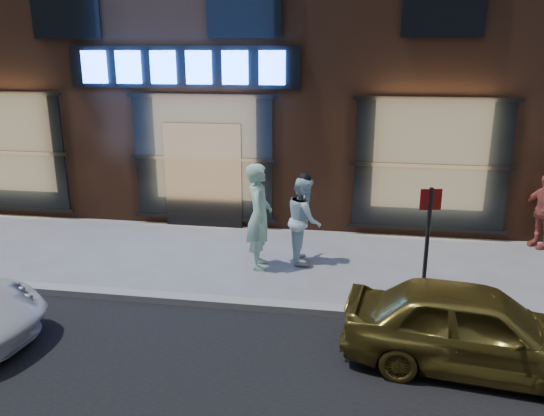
{
  "coord_description": "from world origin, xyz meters",
  "views": [
    {
      "loc": [
        3.45,
        -7.49,
        3.91
      ],
      "look_at": [
        1.97,
        1.6,
        1.2
      ],
      "focal_mm": 35.0,
      "sensor_mm": 36.0,
      "label": 1
    }
  ],
  "objects_px": {
    "man_bowtie": "(259,216)",
    "passerby": "(543,211)",
    "sign_post": "(427,239)",
    "man_cap": "(304,220)",
    "gold_sedan": "(475,328)"
  },
  "relations": [
    {
      "from": "man_cap",
      "to": "passerby",
      "type": "relative_size",
      "value": 1.07
    },
    {
      "from": "passerby",
      "to": "sign_post",
      "type": "height_order",
      "value": "sign_post"
    },
    {
      "from": "man_cap",
      "to": "sign_post",
      "type": "distance_m",
      "value": 2.77
    },
    {
      "from": "man_bowtie",
      "to": "sign_post",
      "type": "xyz_separation_m",
      "value": [
        2.84,
        -1.39,
        0.22
      ]
    },
    {
      "from": "man_bowtie",
      "to": "man_cap",
      "type": "distance_m",
      "value": 0.92
    },
    {
      "from": "sign_post",
      "to": "passerby",
      "type": "bearing_deg",
      "value": 39.47
    },
    {
      "from": "man_cap",
      "to": "sign_post",
      "type": "relative_size",
      "value": 0.83
    },
    {
      "from": "passerby",
      "to": "gold_sedan",
      "type": "xyz_separation_m",
      "value": [
        -2.26,
        -4.87,
        -0.22
      ]
    },
    {
      "from": "passerby",
      "to": "gold_sedan",
      "type": "relative_size",
      "value": 0.47
    },
    {
      "from": "man_bowtie",
      "to": "gold_sedan",
      "type": "relative_size",
      "value": 0.6
    },
    {
      "from": "gold_sedan",
      "to": "man_cap",
      "type": "bearing_deg",
      "value": 44.59
    },
    {
      "from": "man_bowtie",
      "to": "passerby",
      "type": "distance_m",
      "value": 5.92
    },
    {
      "from": "man_cap",
      "to": "gold_sedan",
      "type": "xyz_separation_m",
      "value": [
        2.52,
        -3.32,
        -0.27
      ]
    },
    {
      "from": "man_cap",
      "to": "passerby",
      "type": "height_order",
      "value": "man_cap"
    },
    {
      "from": "gold_sedan",
      "to": "man_bowtie",
      "type": "bearing_deg",
      "value": 56.39
    }
  ]
}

